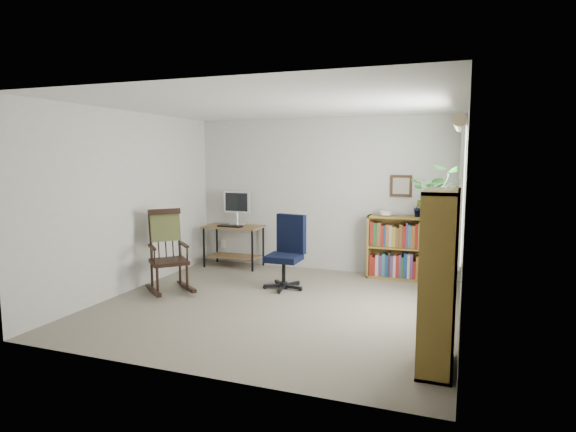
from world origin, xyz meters
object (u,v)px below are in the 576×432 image
at_px(desk, 234,246).
at_px(tall_bookshelf, 439,281).
at_px(office_chair, 284,252).
at_px(low_bookshelf, 398,248).
at_px(rocking_chair, 169,250).

height_order(desk, tall_bookshelf, tall_bookshelf).
bearing_deg(office_chair, tall_bookshelf, -31.28).
relative_size(low_bookshelf, tall_bookshelf, 0.61).
bearing_deg(rocking_chair, tall_bookshelf, -64.99).
xyz_separation_m(rocking_chair, low_bookshelf, (2.79, 1.75, -0.09)).
bearing_deg(tall_bookshelf, rocking_chair, 160.63).
height_order(low_bookshelf, tall_bookshelf, tall_bookshelf).
distance_m(rocking_chair, low_bookshelf, 3.29).
bearing_deg(desk, tall_bookshelf, -40.52).
distance_m(office_chair, tall_bookshelf, 2.83).
xyz_separation_m(office_chair, low_bookshelf, (1.39, 1.10, -0.05)).
height_order(desk, rocking_chair, rocking_chair).
xyz_separation_m(desk, low_bookshelf, (2.64, 0.12, 0.13)).
xyz_separation_m(low_bookshelf, tall_bookshelf, (0.71, -2.98, 0.30)).
bearing_deg(desk, office_chair, -38.22).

